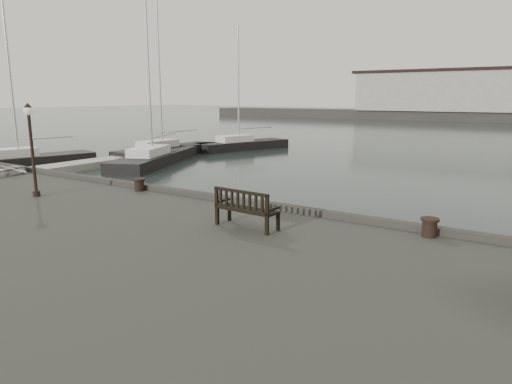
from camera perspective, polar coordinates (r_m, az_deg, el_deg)
ground at (r=14.93m, az=0.84°, el=-7.55°), size 400.00×400.00×0.00m
pontoon at (r=35.50m, az=-18.13°, el=3.62°), size 2.00×24.00×0.50m
breakwater at (r=104.60m, az=27.08°, el=10.19°), size 140.00×9.50×12.20m
bench at (r=12.01m, az=-1.23°, el=-2.99°), size 1.78×0.70×1.01m
bollard_left at (r=17.27m, az=-14.39°, el=0.90°), size 0.55×0.55×0.46m
bollard_right at (r=12.05m, az=20.86°, el=-4.16°), size 0.57×0.57×0.47m
lamp_post at (r=17.33m, az=-26.32°, el=6.17°), size 0.32×0.32×3.20m
yacht_a at (r=36.70m, az=-26.75°, el=3.18°), size 4.67×9.66×12.81m
yacht_b at (r=39.84m, az=-11.04°, el=4.82°), size 2.49×10.33×13.55m
yacht_c at (r=35.16m, az=-12.41°, el=3.85°), size 6.74×11.41×14.87m
yacht_d at (r=43.93m, az=-1.65°, el=5.64°), size 5.46×9.73×11.88m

